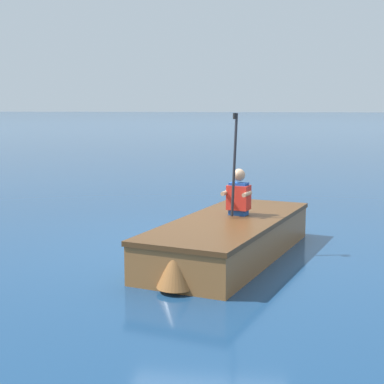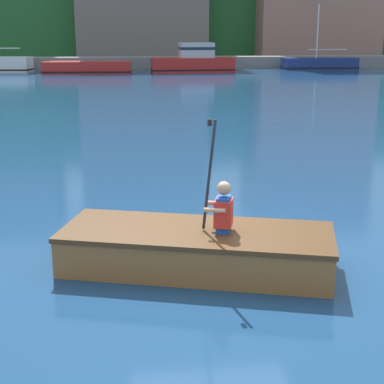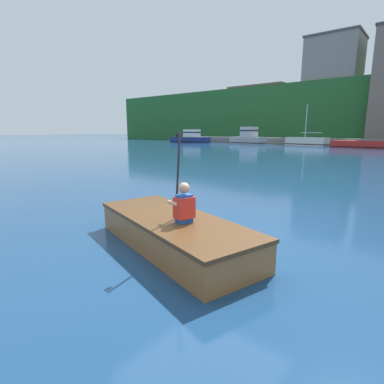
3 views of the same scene
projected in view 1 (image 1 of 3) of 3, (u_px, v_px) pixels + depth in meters
The scene contains 3 objects.
ground_plane at pixel (202, 250), 8.20m from camera, with size 300.00×300.00×0.00m, color navy.
rowboat_foreground at pixel (228, 237), 7.70m from camera, with size 3.58×2.15×0.52m.
person_paddler at pixel (238, 194), 7.96m from camera, with size 0.40×0.42×1.38m.
Camera 1 is at (-7.93, -1.02, 2.01)m, focal length 55.00 mm.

